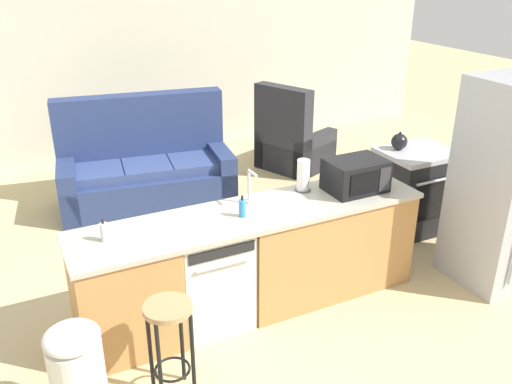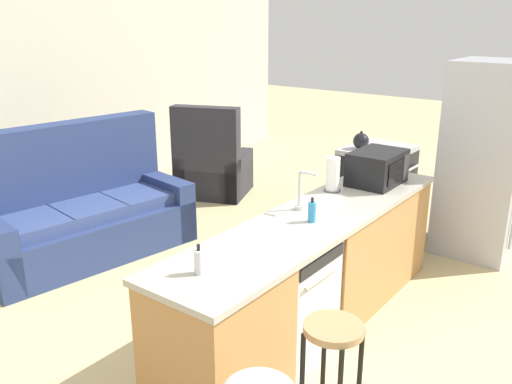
{
  "view_description": "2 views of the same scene",
  "coord_description": "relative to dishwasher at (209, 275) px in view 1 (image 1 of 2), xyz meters",
  "views": [
    {
      "loc": [
        -1.56,
        -3.5,
        2.79
      ],
      "look_at": [
        0.28,
        0.22,
        0.96
      ],
      "focal_mm": 38.0,
      "sensor_mm": 36.0,
      "label": 1
    },
    {
      "loc": [
        -2.98,
        -1.84,
        2.27
      ],
      "look_at": [
        0.35,
        0.69,
        0.89
      ],
      "focal_mm": 38.0,
      "sensor_mm": 36.0,
      "label": 2
    }
  ],
  "objects": [
    {
      "name": "paper_towel_roll",
      "position": [
        0.97,
        0.19,
        0.62
      ],
      "size": [
        0.14,
        0.14,
        0.28
      ],
      "color": "#4C4C51",
      "rests_on": "kitchen_counter"
    },
    {
      "name": "dishwasher",
      "position": [
        0.0,
        0.0,
        0.0
      ],
      "size": [
        0.58,
        0.61,
        0.84
      ],
      "color": "silver",
      "rests_on": "ground_plane"
    },
    {
      "name": "refrigerator",
      "position": [
        2.6,
        -0.55,
        0.52
      ],
      "size": [
        0.72,
        0.73,
        1.87
      ],
      "color": "#A8AAB2",
      "rests_on": "ground_plane"
    },
    {
      "name": "stove_range",
      "position": [
        2.6,
        0.55,
        0.03
      ],
      "size": [
        0.76,
        0.68,
        0.9
      ],
      "color": "black",
      "rests_on": "ground_plane"
    },
    {
      "name": "sink_faucet",
      "position": [
        0.44,
        0.15,
        0.61
      ],
      "size": [
        0.07,
        0.18,
        0.3
      ],
      "color": "silver",
      "rests_on": "kitchen_counter"
    },
    {
      "name": "armchair",
      "position": [
        2.3,
        2.7,
        -0.07
      ],
      "size": [
        1.07,
        1.09,
        1.2
      ],
      "color": "#2D2D33",
      "rests_on": "ground_plane"
    },
    {
      "name": "couch",
      "position": [
        0.19,
        2.55,
        -0.03
      ],
      "size": [
        2.11,
        1.18,
        1.27
      ],
      "color": "navy",
      "rests_on": "ground_plane"
    },
    {
      "name": "dish_soap_bottle",
      "position": [
        -0.77,
        0.04,
        0.55
      ],
      "size": [
        0.06,
        0.06,
        0.18
      ],
      "color": "silver",
      "rests_on": "kitchen_counter"
    },
    {
      "name": "wall_back",
      "position": [
        0.55,
        4.2,
        0.88
      ],
      "size": [
        10.0,
        0.06,
        2.6
      ],
      "color": "beige",
      "rests_on": "ground_plane"
    },
    {
      "name": "trash_bin",
      "position": [
        -1.14,
        -0.65,
        -0.04
      ],
      "size": [
        0.35,
        0.35,
        0.74
      ],
      "color": "white",
      "rests_on": "ground_plane"
    },
    {
      "name": "microwave",
      "position": [
        1.38,
        -0.0,
        0.62
      ],
      "size": [
        0.5,
        0.37,
        0.28
      ],
      "color": "black",
      "rests_on": "kitchen_counter"
    },
    {
      "name": "bar_stool",
      "position": [
        -0.55,
        -0.69,
        0.11
      ],
      "size": [
        0.32,
        0.32,
        0.74
      ],
      "color": "tan",
      "rests_on": "ground_plane"
    },
    {
      "name": "ground_plane",
      "position": [
        0.25,
        0.0,
        -0.42
      ],
      "size": [
        24.0,
        24.0,
        0.0
      ],
      "primitive_type": "plane",
      "color": "tan"
    },
    {
      "name": "kitchen_counter",
      "position": [
        0.49,
        0.0,
        -0.0
      ],
      "size": [
        2.94,
        0.66,
        0.9
      ],
      "color": "#B77F47",
      "rests_on": "ground_plane"
    },
    {
      "name": "soap_bottle",
      "position": [
        0.29,
        -0.03,
        0.55
      ],
      "size": [
        0.06,
        0.06,
        0.18
      ],
      "color": "#338CCC",
      "rests_on": "kitchen_counter"
    },
    {
      "name": "kettle",
      "position": [
        2.43,
        0.68,
        0.56
      ],
      "size": [
        0.21,
        0.17,
        0.19
      ],
      "color": "black",
      "rests_on": "stove_range"
    }
  ]
}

